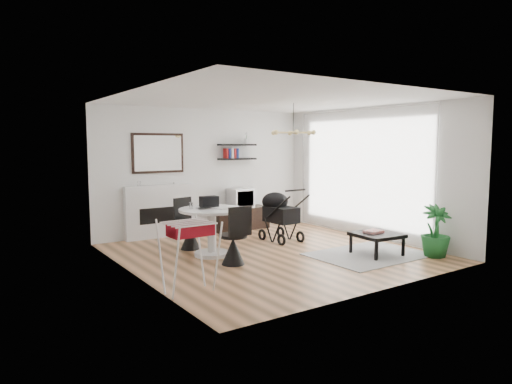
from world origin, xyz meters
TOP-DOWN VIEW (x-y plane):
  - floor at (0.00, 0.00)m, footprint 5.00×5.00m
  - ceiling at (0.00, 0.00)m, footprint 5.00×5.00m
  - wall_back at (0.00, 2.50)m, footprint 5.00×0.00m
  - wall_left at (-2.50, 0.00)m, footprint 0.00×5.00m
  - wall_right at (2.50, 0.00)m, footprint 0.00×5.00m
  - sheer_curtain at (2.40, 0.20)m, footprint 0.04×3.60m
  - fireplace at (-1.10, 2.42)m, footprint 1.50×0.17m
  - shelf_lower at (0.75, 2.37)m, footprint 0.90×0.25m
  - shelf_upper at (0.75, 2.37)m, footprint 0.90×0.25m
  - pendant_lamp at (0.70, 0.30)m, footprint 0.90×0.90m
  - tv_console at (0.75, 2.26)m, footprint 1.34×0.47m
  - crt_tv at (0.76, 2.25)m, footprint 0.50×0.44m
  - dining_table at (-0.97, 0.44)m, footprint 1.13×1.13m
  - laptop at (-1.09, 0.43)m, footprint 0.34×0.24m
  - black_bag at (-0.89, 0.68)m, footprint 0.32×0.21m
  - newspaper at (-0.77, 0.33)m, footprint 0.34×0.29m
  - drinking_glass at (-1.28, 0.61)m, footprint 0.07×0.07m
  - chair_far at (-1.07, 1.12)m, footprint 0.48×0.50m
  - chair_near at (-0.97, -0.29)m, footprint 0.46×0.46m
  - drying_rack at (-2.18, -1.15)m, footprint 0.64×0.60m
  - stroller at (0.76, 0.80)m, footprint 0.57×0.91m
  - rug at (1.33, -1.06)m, footprint 1.98×1.43m
  - coffee_table at (1.43, -1.14)m, footprint 0.79×0.79m
  - magazines at (1.41, -1.08)m, footprint 0.33×0.27m
  - potted_plant at (2.18, -1.78)m, footprint 0.64×0.64m

SIDE VIEW (x-z plane):
  - floor at x=0.00m, z-range 0.00..0.00m
  - rug at x=1.33m, z-range 0.00..0.01m
  - tv_console at x=0.75m, z-range 0.00..0.50m
  - chair_far at x=-1.07m, z-range -0.17..0.77m
  - chair_near at x=-0.97m, z-range -0.18..0.79m
  - coffee_table at x=1.43m, z-range 0.16..0.53m
  - magazines at x=1.41m, z-range 0.39..0.43m
  - potted_plant at x=2.18m, z-range 0.00..0.90m
  - stroller at x=0.76m, z-range -0.08..1.01m
  - drying_rack at x=-2.18m, z-range 0.02..0.97m
  - dining_table at x=-0.97m, z-range 0.13..0.96m
  - fireplace at x=-1.10m, z-range -0.39..1.77m
  - crt_tv at x=0.76m, z-range 0.50..0.94m
  - newspaper at x=-0.77m, z-range 0.83..0.84m
  - laptop at x=-1.09m, z-range 0.83..0.85m
  - drinking_glass at x=-1.28m, z-range 0.83..0.94m
  - black_bag at x=-0.89m, z-range 0.83..1.01m
  - wall_back at x=0.00m, z-range -1.15..3.85m
  - wall_left at x=-2.50m, z-range -1.15..3.85m
  - wall_right at x=2.50m, z-range -1.15..3.85m
  - sheer_curtain at x=2.40m, z-range 0.05..2.65m
  - shelf_lower at x=0.75m, z-range 1.58..1.62m
  - shelf_upper at x=0.75m, z-range 1.90..1.94m
  - pendant_lamp at x=0.70m, z-range 2.10..2.20m
  - ceiling at x=0.00m, z-range 2.70..2.70m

